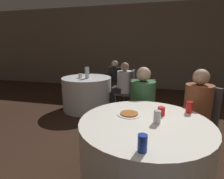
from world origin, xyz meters
name	(u,v)px	position (x,y,z in m)	size (l,w,h in m)	color
wall_back	(160,48)	(0.00, 4.74, 1.40)	(16.00, 0.06, 2.80)	gray
table_near	(143,155)	(-0.16, 0.12, 0.37)	(1.25, 1.25, 0.75)	white
table_far	(87,93)	(-1.62, 2.23, 0.37)	(1.13, 1.13, 0.75)	white
chair_near_north	(142,105)	(-0.27, 1.16, 0.56)	(0.44, 0.44, 0.94)	#47474C
chair_near_northeast	(200,115)	(0.51, 0.92, 0.56)	(0.56, 0.56, 0.94)	#47474C
chair_far_east	(129,88)	(-0.64, 2.25, 0.56)	(0.41, 0.41, 0.94)	#47474C
chair_far_northeast	(117,80)	(-1.07, 3.04, 0.56)	(0.56, 0.56, 0.94)	#47474C
person_floral_shirt	(194,116)	(0.40, 0.79, 0.59)	(0.46, 0.47, 1.17)	#4C4238
person_white_shirt	(121,87)	(-0.81, 2.24, 0.56)	(0.50, 0.33, 1.11)	#282828
person_green_jacket	(142,106)	(-0.25, 1.00, 0.60)	(0.38, 0.52, 1.16)	#282828
person_black_shirt	(113,81)	(-1.17, 2.90, 0.55)	(0.45, 0.48, 1.09)	#282828
pizza_plate_near	(129,114)	(-0.33, 0.24, 0.76)	(0.25, 0.25, 0.02)	white
soda_can_red	(189,107)	(0.28, 0.45, 0.81)	(0.07, 0.07, 0.12)	red
soda_can_silver	(157,117)	(-0.05, 0.10, 0.81)	(0.07, 0.07, 0.12)	silver
soda_can_blue	(142,143)	(-0.15, -0.39, 0.81)	(0.07, 0.07, 0.12)	#1E38A5
cup_near	(161,111)	(-0.01, 0.30, 0.79)	(0.07, 0.07, 0.09)	red
bottle_far	(87,73)	(-1.56, 2.13, 0.87)	(0.09, 0.09, 0.25)	silver
cup_far	(80,76)	(-1.73, 2.14, 0.80)	(0.09, 0.09, 0.09)	white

